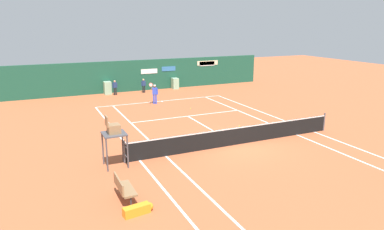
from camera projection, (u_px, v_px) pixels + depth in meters
name	position (u px, v px, depth m)	size (l,w,h in m)	color
ground_plane	(231.00, 141.00, 19.04)	(80.00, 80.00, 0.01)	#B25633
tennis_net	(237.00, 135.00, 18.41)	(12.10, 0.10, 1.07)	#4C4C51
sponsor_back_wall	(142.00, 76.00, 33.10)	(25.00, 1.02, 2.86)	#194C38
umpire_chair	(114.00, 133.00, 15.35)	(1.00, 1.00, 2.35)	#47474C
player_bench	(124.00, 187.00, 12.61)	(0.54, 1.33, 0.88)	#38383D
equipment_bag	(139.00, 209.00, 11.79)	(1.07, 0.42, 0.32)	orange
player_on_baseline	(155.00, 92.00, 27.62)	(0.79, 0.61, 1.76)	blue
ball_kid_centre_post	(144.00, 85.00, 32.11)	(0.43, 0.18, 1.28)	black
ball_kid_right_post	(115.00, 87.00, 31.04)	(0.44, 0.18, 1.32)	black
tennis_ball_near_service_line	(239.00, 126.00, 21.71)	(0.07, 0.07, 0.07)	#CCE033
tennis_ball_by_sideline	(191.00, 108.00, 26.21)	(0.07, 0.07, 0.07)	#CCE033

